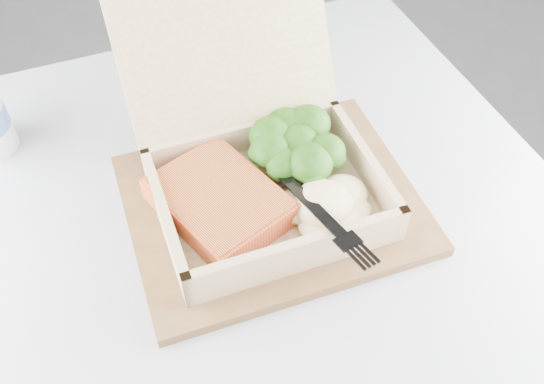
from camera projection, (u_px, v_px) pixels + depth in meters
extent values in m
plane|color=gray|center=(85.00, 225.00, 1.57)|extent=(4.00, 4.00, 0.00)
cylinder|color=black|center=(248.00, 380.00, 0.94)|extent=(0.08, 0.08, 0.69)
cube|color=#A6A9B0|center=(239.00, 244.00, 0.67)|extent=(0.92, 0.92, 0.03)
cube|color=brown|center=(272.00, 204.00, 0.68)|extent=(0.36, 0.31, 0.01)
cube|color=tan|center=(269.00, 204.00, 0.66)|extent=(0.27, 0.23, 0.01)
cube|color=tan|center=(166.00, 222.00, 0.62)|extent=(0.05, 0.18, 0.05)
cube|color=tan|center=(364.00, 166.00, 0.68)|extent=(0.05, 0.18, 0.05)
cube|color=tan|center=(299.00, 255.00, 0.60)|extent=(0.23, 0.06, 0.05)
cube|color=tan|center=(244.00, 140.00, 0.70)|extent=(0.23, 0.06, 0.05)
cube|color=tan|center=(226.00, 46.00, 0.66)|extent=(0.25, 0.14, 0.16)
cube|color=#D04A28|center=(219.00, 201.00, 0.64)|extent=(0.16, 0.17, 0.03)
ellipsoid|color=beige|center=(323.00, 204.00, 0.63)|extent=(0.11, 0.09, 0.04)
cube|color=black|center=(280.00, 167.00, 0.65)|extent=(0.05, 0.11, 0.02)
cube|color=black|center=(324.00, 220.00, 0.60)|extent=(0.04, 0.05, 0.01)
cube|color=white|center=(251.00, 113.00, 0.79)|extent=(0.12, 0.16, 0.00)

